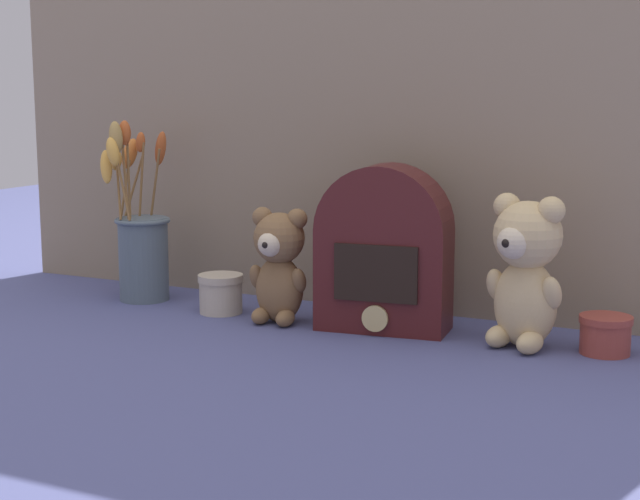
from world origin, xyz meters
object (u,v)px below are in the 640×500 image
(teddy_bear_large, at_px, (525,269))
(teddy_bear_medium, at_px, (279,263))
(vintage_radio, at_px, (384,252))
(decorative_tin_short, at_px, (605,335))
(decorative_tin_tall, at_px, (221,293))
(flower_vase, at_px, (141,242))

(teddy_bear_large, height_order, teddy_bear_medium, teddy_bear_large)
(vintage_radio, bearing_deg, decorative_tin_short, 1.19)
(vintage_radio, height_order, decorative_tin_tall, vintage_radio)
(decorative_tin_tall, relative_size, decorative_tin_short, 1.01)
(teddy_bear_medium, relative_size, flower_vase, 0.58)
(teddy_bear_medium, distance_m, vintage_radio, 0.18)
(teddy_bear_medium, height_order, decorative_tin_tall, teddy_bear_medium)
(teddy_bear_large, relative_size, flower_vase, 0.70)
(flower_vase, distance_m, vintage_radio, 0.48)
(vintage_radio, bearing_deg, flower_vase, 178.51)
(teddy_bear_large, xyz_separation_m, decorative_tin_short, (0.12, 0.02, -0.09))
(flower_vase, xyz_separation_m, vintage_radio, (0.48, -0.01, 0.02))
(vintage_radio, relative_size, decorative_tin_tall, 3.41)
(teddy_bear_large, distance_m, decorative_tin_tall, 0.53)
(decorative_tin_tall, bearing_deg, flower_vase, 171.42)
(teddy_bear_medium, relative_size, decorative_tin_short, 2.48)
(flower_vase, bearing_deg, teddy_bear_large, -1.86)
(decorative_tin_short, bearing_deg, vintage_radio, -178.81)
(decorative_tin_tall, bearing_deg, vintage_radio, 2.99)
(decorative_tin_tall, bearing_deg, decorative_tin_short, 2.02)
(teddy_bear_medium, height_order, vintage_radio, vintage_radio)
(vintage_radio, bearing_deg, teddy_bear_medium, -169.22)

